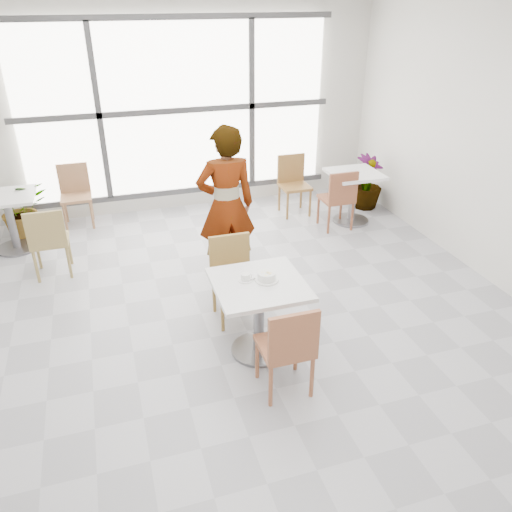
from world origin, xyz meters
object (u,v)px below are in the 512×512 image
object	(u,v)px
coffee_cup	(246,278)
bg_table_left	(9,215)
bg_chair_right_near	(339,196)
bg_chair_left_far	(75,191)
bg_chair_left_near	(48,238)
bg_table_right	(353,190)
oatmeal_bowl	(267,276)
person	(226,206)
bg_chair_right_far	(293,180)
plant_right	(367,182)
main_table	(259,304)
chair_far	(233,272)
plant_left	(21,209)
chair_near	(288,345)

from	to	relation	value
coffee_cup	bg_table_left	xyz separation A→B (m)	(-2.29, 2.92, -0.29)
bg_chair_right_near	coffee_cup	bearing A→B (deg)	48.00
bg_table_left	bg_chair_left_far	world-z (taller)	bg_chair_left_far
bg_chair_left_near	bg_table_right	bearing A→B (deg)	-174.30
oatmeal_bowl	bg_chair_right_near	size ratio (longest dim) A/B	0.24
person	bg_table_right	bearing A→B (deg)	-153.66
bg_chair_left_far	bg_chair_right_far	xyz separation A→B (m)	(3.12, -0.52, 0.00)
bg_chair_left_near	bg_chair_right_far	bearing A→B (deg)	-163.31
bg_chair_left_near	plant_right	bearing A→B (deg)	-169.57
oatmeal_bowl	main_table	bearing A→B (deg)	-170.83
oatmeal_bowl	bg_table_right	world-z (taller)	oatmeal_bowl
plant_right	bg_table_left	bearing A→B (deg)	179.17
bg_chair_left_near	oatmeal_bowl	bearing A→B (deg)	133.52
bg_chair_left_near	bg_chair_left_far	bearing A→B (deg)	-100.82
main_table	coffee_cup	world-z (taller)	coffee_cup
chair_far	plant_left	distance (m)	3.54
chair_near	bg_chair_left_near	size ratio (longest dim) A/B	1.00
bg_table_right	plant_left	bearing A→B (deg)	168.45
bg_chair_left_far	plant_right	distance (m)	4.33
chair_far	plant_right	bearing A→B (deg)	39.21
chair_near	bg_chair_right_near	distance (m)	3.45
chair_near	oatmeal_bowl	size ratio (longest dim) A/B	4.14
chair_near	person	world-z (taller)	person
bg_chair_left_near	plant_right	size ratio (longest dim) A/B	1.05
bg_table_left	bg_chair_right_near	xyz separation A→B (m)	(4.30, -0.69, 0.01)
coffee_cup	bg_chair_left_far	xyz separation A→B (m)	(-1.49, 3.55, -0.28)
chair_far	bg_table_right	distance (m)	2.92
main_table	bg_chair_left_near	world-z (taller)	bg_chair_left_near
bg_table_right	plant_left	size ratio (longest dim) A/B	0.96
bg_chair_left_far	bg_chair_right_near	xyz separation A→B (m)	(3.49, -1.32, 0.00)
main_table	bg_chair_left_far	bearing A→B (deg)	113.71
chair_far	bg_table_right	xyz separation A→B (m)	(2.29, 1.81, -0.01)
bg_table_right	bg_chair_right_near	distance (m)	0.37
bg_table_left	chair_near	bearing A→B (deg)	-55.82
coffee_cup	chair_far	bearing A→B (deg)	86.43
plant_left	person	bearing A→B (deg)	-39.39
bg_chair_right_far	plant_right	bearing A→B (deg)	-9.06
oatmeal_bowl	bg_chair_right_near	world-z (taller)	bg_chair_right_near
bg_table_left	bg_chair_right_far	world-z (taller)	bg_chair_right_far
bg_chair_right_near	plant_left	xyz separation A→B (m)	(-4.21, 1.11, -0.11)
plant_left	plant_right	distance (m)	5.02
chair_near	chair_far	distance (m)	1.29
bg_chair_left_far	plant_left	distance (m)	0.76
chair_near	bg_chair_left_far	bearing A→B (deg)	-68.79
main_table	chair_near	distance (m)	0.62
main_table	bg_chair_left_far	world-z (taller)	bg_chair_left_far
oatmeal_bowl	coffee_cup	size ratio (longest dim) A/B	1.32
chair_near	bg_chair_right_near	world-z (taller)	same
main_table	plant_right	distance (m)	3.96
coffee_cup	bg_table_right	xyz separation A→B (m)	(2.32, 2.42, -0.29)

